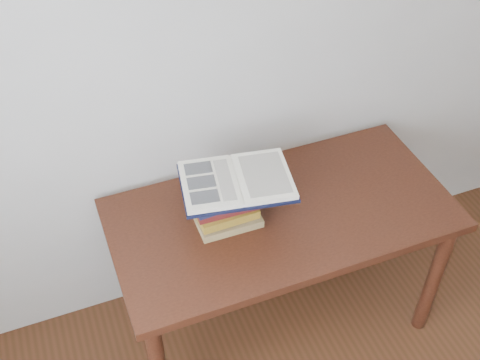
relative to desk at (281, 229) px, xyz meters
name	(u,v)px	position (x,y,z in m)	size (l,w,h in m)	color
desk	(281,229)	(0.00, 0.00, 0.00)	(1.31, 0.65, 0.70)	#461F11
book_stack	(224,203)	(-0.22, 0.04, 0.19)	(0.25, 0.19, 0.18)	#A08E52
open_book	(237,181)	(-0.17, 0.03, 0.29)	(0.43, 0.34, 0.03)	black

